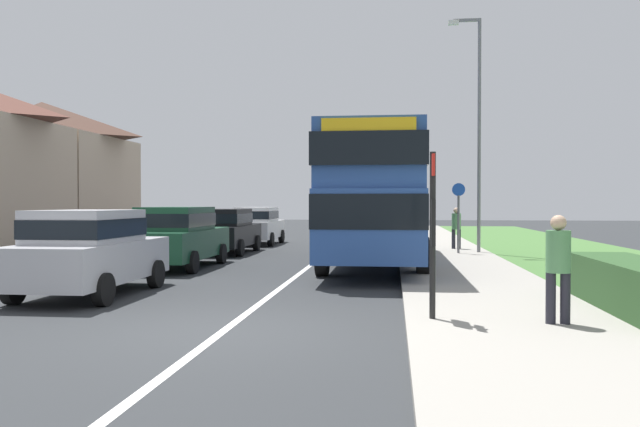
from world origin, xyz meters
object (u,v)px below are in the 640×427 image
at_px(bus_stop_sign, 433,223).
at_px(street_lamp_mid, 476,121).
at_px(cycle_route_sign, 459,215).
at_px(parked_car_silver, 89,249).
at_px(parked_car_black, 225,229).
at_px(parked_car_dark_green, 178,235).
at_px(pedestrian_walking_away, 456,226).
at_px(double_decker_bus, 376,193).
at_px(parked_car_white, 257,224).
at_px(pedestrian_at_stop, 558,264).

relative_size(bus_stop_sign, street_lamp_mid, 0.31).
bearing_deg(cycle_route_sign, street_lamp_mid, 39.38).
xyz_separation_m(bus_stop_sign, cycle_route_sign, (1.64, 12.53, -0.11)).
xyz_separation_m(parked_car_silver, cycle_route_sign, (8.20, 10.18, 0.50)).
height_order(parked_car_silver, parked_car_black, parked_car_silver).
xyz_separation_m(parked_car_silver, parked_car_black, (-0.12, 10.56, -0.04)).
bearing_deg(parked_car_dark_green, street_lamp_mid, 31.13).
xyz_separation_m(parked_car_black, cycle_route_sign, (8.32, -0.37, 0.53)).
bearing_deg(pedestrian_walking_away, parked_car_dark_green, -140.31).
height_order(double_decker_bus, parked_car_white, double_decker_bus).
distance_m(parked_car_white, pedestrian_at_stop, 19.95).
height_order(bus_stop_sign, street_lamp_mid, street_lamp_mid).
distance_m(double_decker_bus, parked_car_dark_green, 5.85).
bearing_deg(pedestrian_walking_away, street_lamp_mid, -71.54).
bearing_deg(double_decker_bus, pedestrian_at_stop, -73.22).
bearing_deg(parked_car_silver, bus_stop_sign, -19.67).
height_order(parked_car_silver, pedestrian_at_stop, parked_car_silver).
xyz_separation_m(parked_car_silver, pedestrian_walking_away, (8.33, 12.30, 0.04)).
xyz_separation_m(parked_car_silver, street_lamp_mid, (8.86, 10.72, 3.76)).
distance_m(parked_car_silver, cycle_route_sign, 13.08).
height_order(parked_car_dark_green, bus_stop_sign, bus_stop_sign).
bearing_deg(parked_car_white, parked_car_black, -91.29).
relative_size(parked_car_dark_green, pedestrian_at_stop, 2.69).
bearing_deg(street_lamp_mid, double_decker_bus, -131.71).
relative_size(pedestrian_walking_away, bus_stop_sign, 0.64).
bearing_deg(pedestrian_at_stop, pedestrian_walking_away, 89.92).
bearing_deg(pedestrian_walking_away, cycle_route_sign, -93.56).
height_order(pedestrian_at_stop, bus_stop_sign, bus_stop_sign).
xyz_separation_m(parked_car_dark_green, bus_stop_sign, (6.61, -7.69, 0.60)).
height_order(bus_stop_sign, cycle_route_sign, bus_stop_sign).
relative_size(double_decker_bus, pedestrian_at_stop, 6.54).
height_order(parked_car_dark_green, pedestrian_at_stop, parked_car_dark_green).
bearing_deg(parked_car_dark_green, parked_car_silver, -89.44).
relative_size(parked_car_white, bus_stop_sign, 1.58).
distance_m(cycle_route_sign, street_lamp_mid, 3.37).
relative_size(double_decker_bus, parked_car_white, 2.65).
height_order(double_decker_bus, bus_stop_sign, double_decker_bus).
height_order(double_decker_bus, street_lamp_mid, street_lamp_mid).
distance_m(parked_car_dark_green, street_lamp_mid, 11.06).
distance_m(double_decker_bus, parked_car_black, 6.78).
height_order(parked_car_silver, pedestrian_walking_away, parked_car_silver).
relative_size(parked_car_white, pedestrian_walking_away, 2.46).
xyz_separation_m(parked_car_white, bus_stop_sign, (6.57, -17.91, 0.63)).
xyz_separation_m(pedestrian_at_stop, bus_stop_sign, (-1.75, 0.22, 0.56)).
xyz_separation_m(parked_car_silver, pedestrian_at_stop, (8.31, -2.57, 0.04)).
xyz_separation_m(pedestrian_at_stop, street_lamp_mid, (0.55, 13.29, 3.72)).
relative_size(bus_stop_sign, cycle_route_sign, 1.03).
height_order(parked_car_dark_green, cycle_route_sign, cycle_route_sign).
xyz_separation_m(parked_car_silver, bus_stop_sign, (6.56, -2.34, 0.61)).
distance_m(parked_car_dark_green, pedestrian_walking_away, 10.89).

